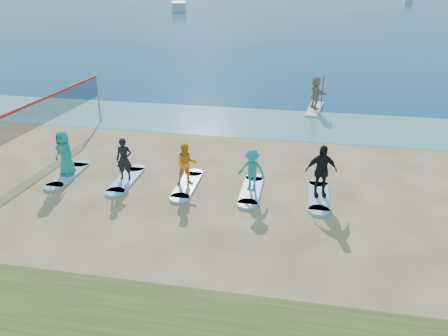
% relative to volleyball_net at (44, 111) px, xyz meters
% --- Properties ---
extents(ground, '(600.00, 600.00, 0.00)m').
position_rel_volleyball_net_xyz_m(ground, '(8.31, -4.61, -1.90)').
color(ground, tan).
rests_on(ground, ground).
extents(shallow_water, '(600.00, 600.00, 0.00)m').
position_rel_volleyball_net_xyz_m(shallow_water, '(8.31, 5.89, -1.90)').
color(shallow_water, teal).
rests_on(shallow_water, ground).
extents(volleyball_net, '(0.55, 9.08, 2.50)m').
position_rel_volleyball_net_xyz_m(volleyball_net, '(0.00, 0.00, 0.00)').
color(volleyball_net, gray).
rests_on(volleyball_net, ground).
extents(paddleboard, '(1.11, 3.07, 0.12)m').
position_rel_volleyball_net_xyz_m(paddleboard, '(11.42, 8.77, -1.84)').
color(paddleboard, silver).
rests_on(paddleboard, ground).
extents(paddleboarder, '(1.17, 1.76, 1.82)m').
position_rel_volleyball_net_xyz_m(paddleboarder, '(11.42, 8.77, -0.87)').
color(paddleboarder, tan).
rests_on(paddleboarder, paddleboard).
extents(boat_offshore_a, '(4.59, 7.73, 1.76)m').
position_rel_volleyball_net_xyz_m(boat_offshore_a, '(-15.60, 74.65, -1.90)').
color(boat_offshore_a, silver).
rests_on(boat_offshore_a, ground).
extents(boat_offshore_b, '(2.59, 6.15, 1.73)m').
position_rel_volleyball_net_xyz_m(boat_offshore_b, '(35.68, 113.19, -1.90)').
color(boat_offshore_b, silver).
rests_on(boat_offshore_b, ground).
extents(surfboard_0, '(0.70, 2.20, 0.09)m').
position_rel_volleyball_net_xyz_m(surfboard_0, '(1.94, -2.07, -1.86)').
color(surfboard_0, '#8EC4DC').
rests_on(surfboard_0, ground).
extents(student_0, '(1.00, 0.82, 1.76)m').
position_rel_volleyball_net_xyz_m(student_0, '(1.94, -2.07, -0.94)').
color(student_0, teal).
rests_on(student_0, surfboard_0).
extents(surfboard_1, '(0.70, 2.20, 0.09)m').
position_rel_volleyball_net_xyz_m(surfboard_1, '(4.34, -2.07, -1.86)').
color(surfboard_1, '#8EC4DC').
rests_on(surfboard_1, ground).
extents(student_1, '(0.64, 0.46, 1.62)m').
position_rel_volleyball_net_xyz_m(student_1, '(4.34, -2.07, -1.00)').
color(student_1, black).
rests_on(student_1, surfboard_1).
extents(surfboard_2, '(0.70, 2.20, 0.09)m').
position_rel_volleyball_net_xyz_m(surfboard_2, '(6.74, -2.07, -1.86)').
color(surfboard_2, '#8EC4DC').
rests_on(surfboard_2, ground).
extents(student_2, '(0.95, 0.86, 1.59)m').
position_rel_volleyball_net_xyz_m(student_2, '(6.74, -2.07, -1.02)').
color(student_2, orange).
rests_on(student_2, surfboard_2).
extents(surfboard_3, '(0.70, 2.20, 0.09)m').
position_rel_volleyball_net_xyz_m(surfboard_3, '(9.14, -2.07, -1.86)').
color(surfboard_3, '#8EC4DC').
rests_on(surfboard_3, ground).
extents(student_3, '(1.12, 0.81, 1.56)m').
position_rel_volleyball_net_xyz_m(student_3, '(9.14, -2.07, -1.03)').
color(student_3, teal).
rests_on(student_3, surfboard_3).
extents(surfboard_4, '(0.70, 2.20, 0.09)m').
position_rel_volleyball_net_xyz_m(surfboard_4, '(11.55, -2.07, -1.86)').
color(surfboard_4, '#8EC4DC').
rests_on(surfboard_4, ground).
extents(student_4, '(1.17, 0.69, 1.88)m').
position_rel_volleyball_net_xyz_m(student_4, '(11.55, -2.07, -0.88)').
color(student_4, black).
rests_on(student_4, surfboard_4).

